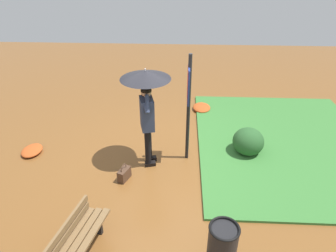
{
  "coord_description": "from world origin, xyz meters",
  "views": [
    {
      "loc": [
        -5.18,
        -0.37,
        3.93
      ],
      "look_at": [
        -0.0,
        -0.12,
        0.85
      ],
      "focal_mm": 32.15,
      "sensor_mm": 36.0,
      "label": 1
    }
  ],
  "objects_px": {
    "person_with_umbrella": "(146,94)",
    "park_bench": "(73,249)",
    "info_sign_post": "(188,97)",
    "trash_bin": "(222,249)",
    "handbag": "(124,174)"
  },
  "relations": [
    {
      "from": "person_with_umbrella",
      "to": "info_sign_post",
      "type": "distance_m",
      "value": 0.82
    },
    {
      "from": "info_sign_post",
      "to": "handbag",
      "type": "height_order",
      "value": "info_sign_post"
    },
    {
      "from": "handbag",
      "to": "park_bench",
      "type": "distance_m",
      "value": 1.97
    },
    {
      "from": "person_with_umbrella",
      "to": "park_bench",
      "type": "distance_m",
      "value": 2.9
    },
    {
      "from": "handbag",
      "to": "trash_bin",
      "type": "relative_size",
      "value": 0.44
    },
    {
      "from": "person_with_umbrella",
      "to": "park_bench",
      "type": "bearing_deg",
      "value": 163.51
    },
    {
      "from": "handbag",
      "to": "park_bench",
      "type": "relative_size",
      "value": 0.26
    },
    {
      "from": "person_with_umbrella",
      "to": "park_bench",
      "type": "height_order",
      "value": "person_with_umbrella"
    },
    {
      "from": "person_with_umbrella",
      "to": "handbag",
      "type": "distance_m",
      "value": 1.61
    },
    {
      "from": "info_sign_post",
      "to": "trash_bin",
      "type": "relative_size",
      "value": 2.76
    },
    {
      "from": "person_with_umbrella",
      "to": "handbag",
      "type": "bearing_deg",
      "value": 146.55
    },
    {
      "from": "info_sign_post",
      "to": "trash_bin",
      "type": "height_order",
      "value": "info_sign_post"
    },
    {
      "from": "person_with_umbrella",
      "to": "handbag",
      "type": "relative_size",
      "value": 5.53
    },
    {
      "from": "handbag",
      "to": "trash_bin",
      "type": "xyz_separation_m",
      "value": [
        -1.83,
        -1.68,
        0.29
      ]
    },
    {
      "from": "park_bench",
      "to": "trash_bin",
      "type": "distance_m",
      "value": 2.02
    }
  ]
}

